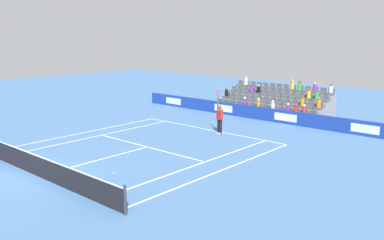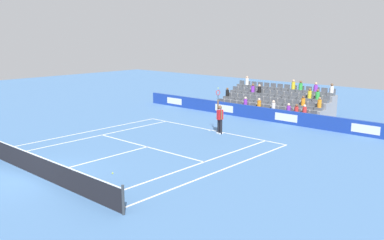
% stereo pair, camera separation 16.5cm
% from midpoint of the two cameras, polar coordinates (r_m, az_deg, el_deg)
% --- Properties ---
extents(ground_plane, '(80.00, 80.00, 0.00)m').
position_cam_midpoint_polar(ground_plane, '(19.38, -20.29, -7.23)').
color(ground_plane, '#4C7AB2').
extents(line_baseline, '(10.97, 0.10, 0.01)m').
position_cam_midpoint_polar(line_baseline, '(26.72, 2.76, -1.38)').
color(line_baseline, white).
rests_on(line_baseline, ground).
extents(line_service, '(8.23, 0.10, 0.01)m').
position_cam_midpoint_polar(line_service, '(22.86, -6.00, -3.69)').
color(line_service, white).
rests_on(line_service, ground).
extents(line_centre_service, '(0.10, 6.40, 0.01)m').
position_cam_midpoint_polar(line_centre_service, '(20.95, -12.54, -5.35)').
color(line_centre_service, white).
rests_on(line_centre_service, ground).
extents(line_singles_sideline_left, '(0.10, 11.89, 0.01)m').
position_cam_midpoint_polar(line_singles_sideline_left, '(25.72, -12.92, -2.19)').
color(line_singles_sideline_left, white).
rests_on(line_singles_sideline_left, ground).
extents(line_singles_sideline_right, '(0.10, 11.89, 0.01)m').
position_cam_midpoint_polar(line_singles_sideline_right, '(19.77, 1.07, -6.09)').
color(line_singles_sideline_right, white).
rests_on(line_singles_sideline_right, ground).
extents(line_doubles_sideline_left, '(0.10, 11.89, 0.01)m').
position_cam_midpoint_polar(line_doubles_sideline_left, '(26.83, -14.62, -1.70)').
color(line_doubles_sideline_left, white).
rests_on(line_doubles_sideline_left, ground).
extents(line_doubles_sideline_right, '(0.10, 11.89, 0.01)m').
position_cam_midpoint_polar(line_doubles_sideline_right, '(18.95, 4.23, -6.92)').
color(line_doubles_sideline_right, white).
rests_on(line_doubles_sideline_right, ground).
extents(line_centre_mark, '(0.10, 0.20, 0.01)m').
position_cam_midpoint_polar(line_centre_mark, '(26.65, 2.63, -1.42)').
color(line_centre_mark, white).
rests_on(line_centre_mark, ground).
extents(sponsor_barrier, '(21.43, 0.22, 0.93)m').
position_cam_midpoint_polar(sponsor_barrier, '(30.56, 8.68, 1.04)').
color(sponsor_barrier, '#193899').
rests_on(sponsor_barrier, ground).
extents(tennis_net, '(11.97, 0.10, 1.07)m').
position_cam_midpoint_polar(tennis_net, '(19.23, -20.40, -5.84)').
color(tennis_net, '#33383D').
rests_on(tennis_net, ground).
extents(tennis_player, '(0.51, 0.41, 2.85)m').
position_cam_midpoint_polar(tennis_player, '(25.60, 4.03, 0.28)').
color(tennis_player, black).
rests_on(tennis_player, ground).
extents(stadium_stand, '(8.68, 3.80, 2.62)m').
position_cam_midpoint_polar(stadium_stand, '(32.97, 11.54, 2.11)').
color(stadium_stand, gray).
rests_on(stadium_stand, ground).
extents(loose_tennis_ball, '(0.07, 0.07, 0.07)m').
position_cam_midpoint_polar(loose_tennis_ball, '(18.74, -10.63, -7.21)').
color(loose_tennis_ball, '#D1E533').
rests_on(loose_tennis_ball, ground).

